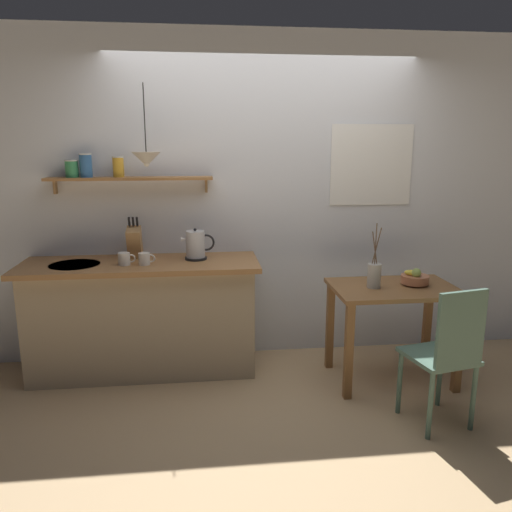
# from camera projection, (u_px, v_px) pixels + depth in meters

# --- Properties ---
(ground_plane) EXTENTS (14.00, 14.00, 0.00)m
(ground_plane) POSITION_uv_depth(u_px,v_px,m) (272.00, 381.00, 3.89)
(ground_plane) COLOR tan
(back_wall) EXTENTS (6.80, 0.11, 2.70)m
(back_wall) POSITION_uv_depth(u_px,v_px,m) (286.00, 199.00, 4.24)
(back_wall) COLOR silver
(back_wall) RESTS_ON ground_plane
(kitchen_counter) EXTENTS (1.83, 0.63, 0.91)m
(kitchen_counter) POSITION_uv_depth(u_px,v_px,m) (143.00, 316.00, 3.99)
(kitchen_counter) COLOR tan
(kitchen_counter) RESTS_ON ground_plane
(wall_shelf) EXTENTS (1.29, 0.20, 0.31)m
(wall_shelf) POSITION_uv_depth(u_px,v_px,m) (113.00, 174.00, 3.89)
(wall_shelf) COLOR #9E6B3D
(dining_table) EXTENTS (0.93, 0.62, 0.75)m
(dining_table) POSITION_uv_depth(u_px,v_px,m) (393.00, 304.00, 3.81)
(dining_table) COLOR brown
(dining_table) RESTS_ON ground_plane
(dining_chair_near) EXTENTS (0.46, 0.46, 0.96)m
(dining_chair_near) POSITION_uv_depth(u_px,v_px,m) (447.00, 351.00, 3.16)
(dining_chair_near) COLOR #4C6B5B
(dining_chair_near) RESTS_ON ground_plane
(fruit_bowl) EXTENTS (0.21, 0.21, 0.14)m
(fruit_bowl) POSITION_uv_depth(u_px,v_px,m) (415.00, 278.00, 3.81)
(fruit_bowl) COLOR #BC704C
(fruit_bowl) RESTS_ON dining_table
(twig_vase) EXTENTS (0.10, 0.10, 0.49)m
(twig_vase) POSITION_uv_depth(u_px,v_px,m) (374.00, 275.00, 3.73)
(twig_vase) COLOR #B7B2A8
(twig_vase) RESTS_ON dining_table
(electric_kettle) EXTENTS (0.26, 0.17, 0.25)m
(electric_kettle) POSITION_uv_depth(u_px,v_px,m) (196.00, 245.00, 3.94)
(electric_kettle) COLOR black
(electric_kettle) RESTS_ON kitchen_counter
(knife_block) EXTENTS (0.11, 0.20, 0.34)m
(knife_block) POSITION_uv_depth(u_px,v_px,m) (134.00, 242.00, 3.96)
(knife_block) COLOR tan
(knife_block) RESTS_ON kitchen_counter
(coffee_mug_by_sink) EXTENTS (0.13, 0.09, 0.09)m
(coffee_mug_by_sink) POSITION_uv_depth(u_px,v_px,m) (125.00, 259.00, 3.77)
(coffee_mug_by_sink) COLOR white
(coffee_mug_by_sink) RESTS_ON kitchen_counter
(coffee_mug_spare) EXTENTS (0.12, 0.09, 0.09)m
(coffee_mug_spare) POSITION_uv_depth(u_px,v_px,m) (145.00, 259.00, 3.78)
(coffee_mug_spare) COLOR white
(coffee_mug_spare) RESTS_ON kitchen_counter
(pendant_lamp) EXTENTS (0.21, 0.21, 0.59)m
(pendant_lamp) POSITION_uv_depth(u_px,v_px,m) (146.00, 159.00, 3.68)
(pendant_lamp) COLOR black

